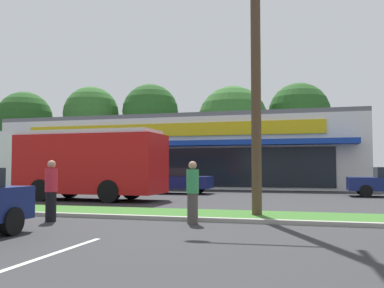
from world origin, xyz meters
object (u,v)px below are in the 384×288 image
Objects in this scene: city_bus at (40,163)px; pedestrian_far at (51,191)px; utility_pole at (251,22)px; pedestrian_near_bench at (193,192)px; car_5 at (175,180)px; car_4 at (90,180)px.

pedestrian_far is (5.62, -7.52, -0.89)m from city_bus.
utility_pole reaches higher than pedestrian_far.
pedestrian_near_bench is (9.62, -6.88, -0.91)m from city_bus.
car_5 is 2.53× the size of pedestrian_far.
utility_pole is 7.80m from pedestrian_far.
pedestrian_far is at bearing 92.57° from car_5.
utility_pole is 6.49× the size of pedestrian_far.
car_5 is 13.63m from pedestrian_near_bench.
car_5 is 2.58× the size of pedestrian_near_bench.
utility_pole is 2.37× the size of car_4.
utility_pole reaches higher than pedestrian_near_bench.
car_4 is 16.07m from pedestrian_near_bench.
utility_pole is 0.90× the size of city_bus.
city_bus is 7.35× the size of pedestrian_near_bench.
pedestrian_near_bench is (4.61, -12.82, 0.09)m from car_5.
utility_pole is 13.77m from car_5.
pedestrian_far is at bearing -65.45° from car_4.
utility_pole is at bearing 163.50° from pedestrian_far.
pedestrian_far reaches higher than car_5.
pedestrian_far is (0.61, -13.46, 0.10)m from car_5.
utility_pole is 16.69m from car_4.
car_4 is 1.08× the size of car_5.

